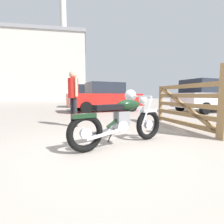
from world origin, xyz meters
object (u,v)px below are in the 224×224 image
at_px(blue_hatchback_right, 105,97).
at_px(pale_sedan_back, 89,96).
at_px(bystander, 73,93).
at_px(white_estate_far, 207,96).
at_px(timber_gate, 192,104).
at_px(vintage_motorcycle, 122,119).

distance_m(blue_hatchback_right, pale_sedan_back, 3.96).
distance_m(bystander, pale_sedan_back, 8.44).
bearing_deg(white_estate_far, timber_gate, -144.97).
distance_m(blue_hatchback_right, white_estate_far, 5.78).
bearing_deg(white_estate_far, blue_hatchback_right, 153.82).
xyz_separation_m(bystander, pale_sedan_back, (1.38, 8.33, -0.10)).
bearing_deg(vintage_motorcycle, pale_sedan_back, 68.56).
bearing_deg(vintage_motorcycle, white_estate_far, 16.53).
bearing_deg(white_estate_far, vintage_motorcycle, -151.56).
bearing_deg(timber_gate, white_estate_far, -49.64).
relative_size(vintage_motorcycle, pale_sedan_back, 0.51).
bearing_deg(blue_hatchback_right, bystander, 57.60).
relative_size(timber_gate, pale_sedan_back, 0.64).
distance_m(timber_gate, white_estate_far, 5.76).
height_order(white_estate_far, pale_sedan_back, same).
distance_m(timber_gate, bystander, 3.33).
height_order(bystander, blue_hatchback_right, blue_hatchback_right).
height_order(vintage_motorcycle, timber_gate, timber_gate).
bearing_deg(vintage_motorcycle, blue_hatchback_right, 62.69).
bearing_deg(pale_sedan_back, white_estate_far, -42.43).
bearing_deg(pale_sedan_back, bystander, -97.22).
height_order(blue_hatchback_right, white_estate_far, white_estate_far).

